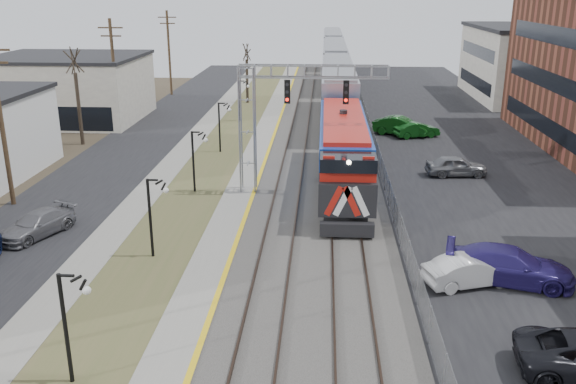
{
  "coord_description": "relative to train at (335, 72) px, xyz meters",
  "views": [
    {
      "loc": [
        4.19,
        -8.76,
        12.48
      ],
      "look_at": [
        2.45,
        20.63,
        2.6
      ],
      "focal_mm": 38.0,
      "sensor_mm": 36.0,
      "label": 1
    }
  ],
  "objects": [
    {
      "name": "platform",
      "position": [
        -6.5,
        -29.86,
        -2.8
      ],
      "size": [
        2.0,
        120.0,
        0.24
      ],
      "primitive_type": "cube",
      "color": "gray",
      "rests_on": "ground"
    },
    {
      "name": "parking_lot",
      "position": [
        10.5,
        -29.86,
        -2.9
      ],
      "size": [
        16.0,
        120.0,
        0.04
      ],
      "primitive_type": "cube",
      "color": "black",
      "rests_on": "ground"
    },
    {
      "name": "car_lot_g",
      "position": [
        6.83,
        -20.81,
        -2.26
      ],
      "size": [
        4.24,
        2.68,
        1.32
      ],
      "primitive_type": "imported",
      "rotation": [
        0.0,
        0.0,
        1.92
      ],
      "color": "#0D4512",
      "rests_on": "ground"
    },
    {
      "name": "platform_edge",
      "position": [
        -5.62,
        -29.86,
        -2.67
      ],
      "size": [
        0.24,
        120.0,
        0.01
      ],
      "primitive_type": "cube",
      "color": "gold",
      "rests_on": "platform"
    },
    {
      "name": "car_lot_b",
      "position": [
        5.21,
        -49.0,
        -2.24
      ],
      "size": [
        4.33,
        2.65,
        1.35
      ],
      "primitive_type": "imported",
      "rotation": [
        0.0,
        0.0,
        1.89
      ],
      "color": "silver",
      "rests_on": "ground"
    },
    {
      "name": "sidewalk",
      "position": [
        -12.5,
        -29.86,
        -2.88
      ],
      "size": [
        2.0,
        120.0,
        0.08
      ],
      "primitive_type": "cube",
      "color": "gray",
      "rests_on": "ground"
    },
    {
      "name": "ballast_bed",
      "position": [
        -1.5,
        -29.86,
        -2.82
      ],
      "size": [
        8.0,
        120.0,
        0.2
      ],
      "primitive_type": "cube",
      "color": "#595651",
      "rests_on": "ground"
    },
    {
      "name": "train",
      "position": [
        0.0,
        0.0,
        0.0
      ],
      "size": [
        3.0,
        85.85,
        5.33
      ],
      "color": "#123897",
      "rests_on": "ground"
    },
    {
      "name": "bare_trees",
      "position": [
        -18.16,
        -25.94,
        -0.22
      ],
      "size": [
        12.3,
        42.3,
        5.95
      ],
      "color": "#382D23",
      "rests_on": "ground"
    },
    {
      "name": "car_street_b",
      "position": [
        -16.28,
        -44.6,
        -2.28
      ],
      "size": [
        3.39,
        4.76,
        1.28
      ],
      "primitive_type": "imported",
      "rotation": [
        0.0,
        0.0,
        -0.41
      ],
      "color": "slate",
      "rests_on": "ground"
    },
    {
      "name": "lampposts",
      "position": [
        -9.5,
        -46.57,
        -0.92
      ],
      "size": [
        0.14,
        62.14,
        4.0
      ],
      "color": "black",
      "rests_on": "ground"
    },
    {
      "name": "track_near",
      "position": [
        -3.5,
        -29.86,
        -2.64
      ],
      "size": [
        1.58,
        120.0,
        0.15
      ],
      "color": "#2D2119",
      "rests_on": "ballast_bed"
    },
    {
      "name": "fence",
      "position": [
        2.7,
        -29.86,
        -2.12
      ],
      "size": [
        0.04,
        120.0,
        1.6
      ],
      "primitive_type": "cube",
      "color": "gray",
      "rests_on": "ground"
    },
    {
      "name": "track_far",
      "position": [
        -0.0,
        -29.86,
        -2.64
      ],
      "size": [
        1.58,
        120.0,
        0.15
      ],
      "color": "#2D2119",
      "rests_on": "ballast_bed"
    },
    {
      "name": "car_lot_d",
      "position": [
        7.02,
        -48.6,
        -2.12
      ],
      "size": [
        5.89,
        3.44,
        1.6
      ],
      "primitive_type": "imported",
      "rotation": [
        0.0,
        0.0,
        1.34
      ],
      "color": "navy",
      "rests_on": "ground"
    },
    {
      "name": "street_west",
      "position": [
        -17.0,
        -29.86,
        -2.9
      ],
      "size": [
        7.0,
        120.0,
        0.04
      ],
      "primitive_type": "cube",
      "color": "black",
      "rests_on": "ground"
    },
    {
      "name": "grass_median",
      "position": [
        -9.5,
        -29.86,
        -2.89
      ],
      "size": [
        4.0,
        120.0,
        0.06
      ],
      "primitive_type": "cube",
      "color": "#4A512B",
      "rests_on": "ground"
    },
    {
      "name": "car_lot_f",
      "position": [
        5.56,
        -20.02,
        -2.11
      ],
      "size": [
        5.18,
        3.39,
        1.61
      ],
      "primitive_type": "imported",
      "rotation": [
        0.0,
        0.0,
        1.19
      ],
      "color": "#0C3F0F",
      "rests_on": "ground"
    },
    {
      "name": "signal_gantry",
      "position": [
        -4.28,
        -36.87,
        2.67
      ],
      "size": [
        9.0,
        1.07,
        8.15
      ],
      "color": "gray",
      "rests_on": "ground"
    },
    {
      "name": "utility_poles",
      "position": [
        -20.0,
        -39.86,
        2.08
      ],
      "size": [
        0.28,
        80.28,
        10.0
      ],
      "color": "#4C3823",
      "rests_on": "ground"
    },
    {
      "name": "car_lot_e",
      "position": [
        7.98,
        -32.31,
        -2.21
      ],
      "size": [
        4.28,
        1.98,
        1.42
      ],
      "primitive_type": "imported",
      "rotation": [
        0.0,
        0.0,
        1.64
      ],
      "color": "slate",
      "rests_on": "ground"
    }
  ]
}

